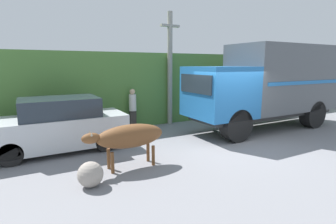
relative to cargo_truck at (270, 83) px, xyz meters
name	(u,v)px	position (x,y,z in m)	size (l,w,h in m)	color
ground_plane	(237,144)	(-2.79, -1.08, -1.95)	(60.00, 60.00, 0.00)	gray
hillside_embankment	(149,84)	(-2.79, 6.26, -0.32)	(32.00, 6.64, 3.25)	#4C7A38
cargo_truck	(270,83)	(0.00, 0.00, 0.00)	(7.21, 2.24, 3.55)	#2D2D2D
brown_cow	(129,137)	(-6.86, -1.30, -1.09)	(2.20, 0.63, 1.18)	brown
parked_suv	(58,126)	(-8.35, 1.09, -1.13)	(4.21, 1.75, 1.71)	silver
pedestrian_on_hill	(133,107)	(-5.23, 2.64, -0.98)	(0.33, 0.33, 1.74)	#38332D
utility_pole	(170,67)	(-3.36, 2.75, 0.67)	(0.90, 0.22, 5.02)	gray
roadside_rock	(90,174)	(-8.05, -1.95, -1.66)	(0.58, 0.58, 0.58)	gray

